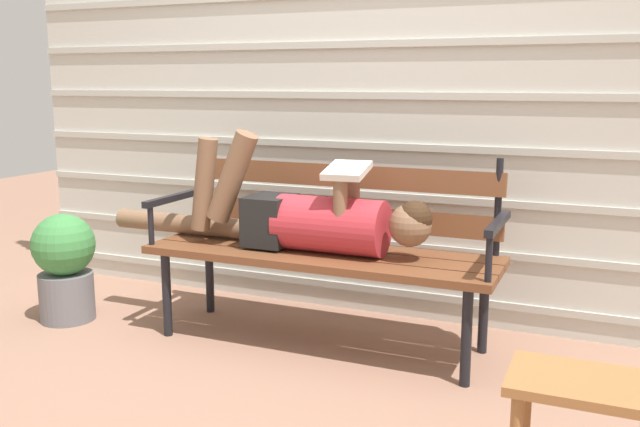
{
  "coord_description": "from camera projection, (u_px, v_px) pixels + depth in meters",
  "views": [
    {
      "loc": [
        1.24,
        -2.79,
        1.24
      ],
      "look_at": [
        0.0,
        0.09,
        0.63
      ],
      "focal_mm": 38.92,
      "sensor_mm": 36.0,
      "label": 1
    }
  ],
  "objects": [
    {
      "name": "ground_plane",
      "position": [
        312.0,
        350.0,
        3.24
      ],
      "size": [
        12.0,
        12.0,
        0.0
      ],
      "primitive_type": "plane",
      "color": "#936B56"
    },
    {
      "name": "footstool",
      "position": [
        585.0,
        403.0,
        2.04
      ],
      "size": [
        0.44,
        0.3,
        0.38
      ],
      "color": "#9E6638",
      "rests_on": "ground"
    },
    {
      "name": "house_siding",
      "position": [
        363.0,
        95.0,
        3.61
      ],
      "size": [
        4.16,
        0.08,
        2.33
      ],
      "color": "beige",
      "rests_on": "ground"
    },
    {
      "name": "park_bench",
      "position": [
        326.0,
        239.0,
        3.29
      ],
      "size": [
        1.67,
        0.52,
        0.9
      ],
      "color": "brown",
      "rests_on": "ground"
    },
    {
      "name": "potted_plant",
      "position": [
        65.0,
        264.0,
        3.6
      ],
      "size": [
        0.32,
        0.32,
        0.57
      ],
      "color": "slate",
      "rests_on": "ground"
    },
    {
      "name": "reclining_person",
      "position": [
        302.0,
        217.0,
        3.24
      ],
      "size": [
        1.72,
        0.27,
        0.56
      ],
      "color": "#B72D38"
    }
  ]
}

